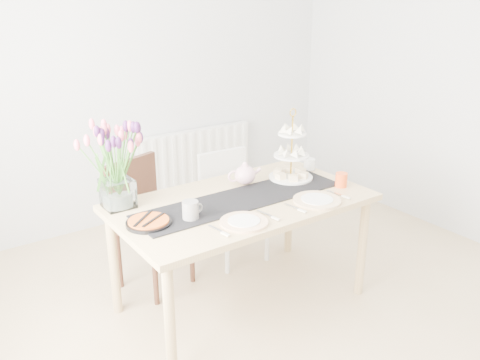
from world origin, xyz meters
TOP-DOWN VIEW (x-y plane):
  - room_shell at (0.00, 0.00)m, footprint 4.50×4.50m
  - radiator at (0.50, 2.19)m, footprint 1.20×0.08m
  - dining_table at (-0.13, 0.54)m, footprint 1.60×0.90m
  - chair_brown at (-0.52, 1.15)m, footprint 0.56×0.56m
  - chair_white at (0.20, 1.15)m, footprint 0.43×0.43m
  - table_runner at (-0.13, 0.54)m, footprint 1.40×0.35m
  - tulip_vase at (-0.80, 0.88)m, footprint 0.64×0.64m
  - cake_stand at (0.37, 0.64)m, footprint 0.30×0.30m
  - teapot at (0.04, 0.74)m, footprint 0.27×0.24m
  - cream_jug at (0.61, 0.72)m, footprint 0.11×0.11m
  - tart_tin at (-0.77, 0.54)m, footprint 0.26×0.26m
  - mug_grey at (-0.54, 0.46)m, footprint 0.10×0.10m
  - mug_orange at (0.55, 0.34)m, footprint 0.11×0.11m
  - plate_left at (-0.32, 0.25)m, footprint 0.31×0.31m
  - plate_right at (0.24, 0.24)m, footprint 0.34×0.34m

SIDE VIEW (x-z plane):
  - radiator at x=0.50m, z-range 0.15..0.75m
  - chair_white at x=0.20m, z-range 0.07..0.90m
  - chair_brown at x=-0.52m, z-range 0.08..0.98m
  - dining_table at x=-0.13m, z-range 0.30..1.05m
  - table_runner at x=-0.13m, z-range 0.75..0.76m
  - plate_left at x=-0.32m, z-range 0.75..0.76m
  - plate_right at x=0.24m, z-range 0.75..0.77m
  - tart_tin at x=-0.77m, z-range 0.75..0.78m
  - cream_jug at x=0.61m, z-range 0.75..0.83m
  - mug_orange at x=0.55m, z-range 0.75..0.85m
  - mug_grey at x=-0.54m, z-range 0.75..0.86m
  - teapot at x=0.04m, z-range 0.75..0.90m
  - cake_stand at x=0.37m, z-range 0.65..1.10m
  - tulip_vase at x=-0.80m, z-range 0.83..1.38m
  - room_shell at x=0.00m, z-range -0.95..3.55m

